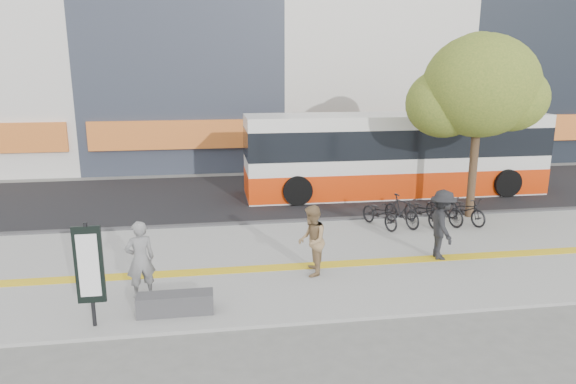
{
  "coord_description": "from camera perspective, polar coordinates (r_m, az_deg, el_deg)",
  "views": [
    {
      "loc": [
        -1.75,
        -11.45,
        5.2
      ],
      "look_at": [
        0.32,
        2.0,
        1.87
      ],
      "focal_mm": 31.9,
      "sensor_mm": 36.0,
      "label": 1
    }
  ],
  "objects": [
    {
      "name": "bench",
      "position": [
        11.39,
        -12.43,
        -12.04
      ],
      "size": [
        1.6,
        0.45,
        0.45
      ],
      "primitive_type": "cube",
      "color": "#313133",
      "rests_on": "sidewalk"
    },
    {
      "name": "pedestrian_tan",
      "position": [
        12.86,
        2.65,
        -5.44
      ],
      "size": [
        0.84,
        0.99,
        1.79
      ],
      "primitive_type": "imported",
      "rotation": [
        0.0,
        0.0,
        -1.78
      ],
      "color": "#93744D",
      "rests_on": "sidewalk"
    },
    {
      "name": "bus",
      "position": [
        21.63,
        11.86,
        3.9
      ],
      "size": [
        12.36,
        2.93,
        3.29
      ],
      "color": "silver",
      "rests_on": "street"
    },
    {
      "name": "pedestrian_dark",
      "position": [
        14.51,
        16.8,
        -3.51
      ],
      "size": [
        0.88,
        1.33,
        1.93
      ],
      "primitive_type": "imported",
      "rotation": [
        0.0,
        0.0,
        1.43
      ],
      "color": "black",
      "rests_on": "sidewalk"
    },
    {
      "name": "curb",
      "position": [
        17.32,
        -2.55,
        -3.49
      ],
      "size": [
        40.0,
        0.25,
        0.14
      ],
      "primitive_type": "cube",
      "color": "#313133",
      "rests_on": "ground"
    },
    {
      "name": "seated_woman",
      "position": [
        12.08,
        -16.15,
        -7.25
      ],
      "size": [
        0.77,
        0.63,
        1.8
      ],
      "primitive_type": "imported",
      "rotation": [
        0.0,
        0.0,
        3.5
      ],
      "color": "black",
      "rests_on": "sidewalk"
    },
    {
      "name": "signboard",
      "position": [
        10.94,
        -21.28,
        -7.74
      ],
      "size": [
        0.55,
        0.1,
        2.2
      ],
      "color": "black",
      "rests_on": "sidewalk"
    },
    {
      "name": "street",
      "position": [
        21.17,
        -3.73,
        -0.42
      ],
      "size": [
        40.0,
        8.0,
        0.06
      ],
      "primitive_type": "cube",
      "color": "black",
      "rests_on": "ground"
    },
    {
      "name": "bicycle_row",
      "position": [
        17.55,
        14.82,
        -2.04
      ],
      "size": [
        4.16,
        1.88,
        1.03
      ],
      "color": "black",
      "rests_on": "sidewalk"
    },
    {
      "name": "sidewalk",
      "position": [
        14.05,
        -0.98,
        -7.8
      ],
      "size": [
        40.0,
        7.0,
        0.08
      ],
      "primitive_type": "cube",
      "color": "gray",
      "rests_on": "ground"
    },
    {
      "name": "street_tree",
      "position": [
        18.58,
        20.38,
        10.79
      ],
      "size": [
        4.4,
        3.8,
        6.31
      ],
      "color": "#3D291B",
      "rests_on": "sidewalk"
    },
    {
      "name": "tactile_strip",
      "position": [
        13.58,
        -0.7,
        -8.39
      ],
      "size": [
        40.0,
        0.45,
        0.01
      ],
      "primitive_type": "cube",
      "color": "gold",
      "rests_on": "sidewalk"
    },
    {
      "name": "ground",
      "position": [
        12.7,
        -0.05,
        -10.42
      ],
      "size": [
        120.0,
        120.0,
        0.0
      ],
      "primitive_type": "plane",
      "color": "#61615D",
      "rests_on": "ground"
    }
  ]
}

